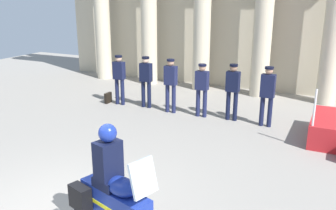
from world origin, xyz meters
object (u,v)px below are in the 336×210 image
object	(u,v)px
officer_in_row_2	(171,81)
officer_in_row_4	(233,88)
motorcycle_with_rider	(112,196)
officer_in_row_0	(119,76)
officer_in_row_1	(146,78)
officer_in_row_5	(267,92)
officer_in_row_3	(202,86)
briefcase_on_ground	(108,98)

from	to	relation	value
officer_in_row_2	officer_in_row_4	xyz separation A→B (m)	(1.96, 0.12, -0.01)
motorcycle_with_rider	officer_in_row_0	bearing A→B (deg)	139.40
officer_in_row_1	officer_in_row_5	world-z (taller)	officer_in_row_5
officer_in_row_3	officer_in_row_4	xyz separation A→B (m)	(0.93, 0.09, 0.03)
officer_in_row_5	briefcase_on_ground	distance (m)	5.45
officer_in_row_1	briefcase_on_ground	xyz separation A→B (m)	(-1.45, -0.13, -0.82)
officer_in_row_5	motorcycle_with_rider	bearing A→B (deg)	83.02
officer_in_row_0	officer_in_row_2	distance (m)	1.94
officer_in_row_4	motorcycle_with_rider	distance (m)	6.28
officer_in_row_0	officer_in_row_3	size ratio (longest dim) A/B	1.03
officer_in_row_4	briefcase_on_ground	size ratio (longest dim) A/B	4.70
officer_in_row_0	officer_in_row_5	bearing A→B (deg)	-178.33
officer_in_row_0	officer_in_row_4	world-z (taller)	officer_in_row_4
officer_in_row_3	motorcycle_with_rider	bearing A→B (deg)	100.91
officer_in_row_4	motorcycle_with_rider	bearing A→B (deg)	92.41
officer_in_row_5	briefcase_on_ground	bearing A→B (deg)	2.11
officer_in_row_4	officer_in_row_1	bearing A→B (deg)	1.50
motorcycle_with_rider	briefcase_on_ground	size ratio (longest dim) A/B	5.65
officer_in_row_3	briefcase_on_ground	size ratio (longest dim) A/B	4.54
officer_in_row_3	briefcase_on_ground	bearing A→B (deg)	2.29
officer_in_row_0	officer_in_row_2	world-z (taller)	officer_in_row_2
officer_in_row_4	officer_in_row_5	size ratio (longest dim) A/B	0.98
officer_in_row_0	officer_in_row_2	xyz separation A→B (m)	(1.94, -0.05, 0.02)
officer_in_row_0	officer_in_row_1	distance (m)	0.98
officer_in_row_3	officer_in_row_5	world-z (taller)	officer_in_row_5
officer_in_row_5	motorcycle_with_rider	world-z (taller)	motorcycle_with_rider
officer_in_row_1	officer_in_row_5	size ratio (longest dim) A/B	0.99
officer_in_row_3	motorcycle_with_rider	world-z (taller)	motorcycle_with_rider
officer_in_row_3	motorcycle_with_rider	distance (m)	6.27
officer_in_row_3	officer_in_row_5	size ratio (longest dim) A/B	0.95
officer_in_row_0	officer_in_row_4	size ratio (longest dim) A/B	1.00
officer_in_row_2	motorcycle_with_rider	xyz separation A→B (m)	(2.00, -6.16, -0.22)
officer_in_row_3	motorcycle_with_rider	size ratio (longest dim) A/B	0.80
officer_in_row_2	officer_in_row_5	xyz separation A→B (m)	(2.98, 0.02, 0.00)
officer_in_row_0	officer_in_row_2	bearing A→B (deg)	-179.52
officer_in_row_4	officer_in_row_0	bearing A→B (deg)	2.96
officer_in_row_0	officer_in_row_2	size ratio (longest dim) A/B	0.98
officer_in_row_1	motorcycle_with_rider	size ratio (longest dim) A/B	0.84
officer_in_row_4	officer_in_row_5	xyz separation A→B (m)	(1.02, -0.09, 0.01)
officer_in_row_2	motorcycle_with_rider	world-z (taller)	motorcycle_with_rider
officer_in_row_5	officer_in_row_0	bearing A→B (deg)	1.67
officer_in_row_3	officer_in_row_5	xyz separation A→B (m)	(1.95, -0.01, 0.05)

